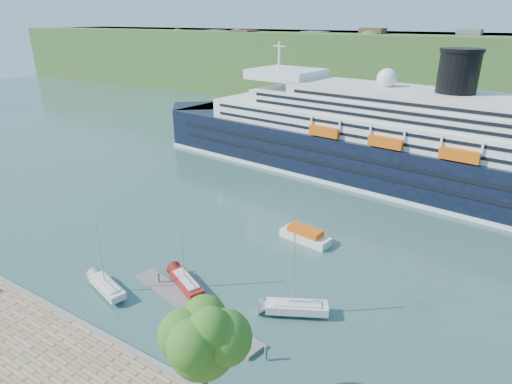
# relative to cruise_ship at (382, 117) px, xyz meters

# --- Properties ---
(ground) EXTENTS (400.00, 400.00, 0.00)m
(ground) POSITION_rel_cruise_ship_xyz_m (-7.99, -57.89, -12.47)
(ground) COLOR #2D514B
(ground) RESTS_ON ground
(far_hillside) EXTENTS (400.00, 50.00, 24.00)m
(far_hillside) POSITION_rel_cruise_ship_xyz_m (-7.99, 87.11, -0.47)
(far_hillside) COLOR #2E5221
(far_hillside) RESTS_ON ground
(quay_coping) EXTENTS (220.00, 0.50, 0.30)m
(quay_coping) POSITION_rel_cruise_ship_xyz_m (-7.99, -58.09, -11.32)
(quay_coping) COLOR slate
(quay_coping) RESTS_ON promenade
(cruise_ship) EXTENTS (112.11, 27.77, 24.93)m
(cruise_ship) POSITION_rel_cruise_ship_xyz_m (0.00, 0.00, 0.00)
(cruise_ship) COLOR black
(cruise_ship) RESTS_ON ground
(promenade_tree) EXTENTS (6.71, 6.71, 11.12)m
(promenade_tree) POSITION_rel_cruise_ship_xyz_m (5.62, -59.76, -5.91)
(promenade_tree) COLOR #2F681B
(promenade_tree) RESTS_ON promenade
(floating_pontoon) EXTENTS (19.39, 6.35, 0.43)m
(floating_pontoon) POSITION_rel_cruise_ship_xyz_m (-4.41, -49.40, -12.25)
(floating_pontoon) COLOR slate
(floating_pontoon) RESTS_ON ground
(sailboat_white_near) EXTENTS (6.90, 3.53, 8.59)m
(sailboat_white_near) POSITION_rel_cruise_ship_xyz_m (-14.53, -52.38, -8.17)
(sailboat_white_near) COLOR silver
(sailboat_white_near) RESTS_ON ground
(sailboat_red) EXTENTS (6.96, 4.62, 8.79)m
(sailboat_red) POSITION_rel_cruise_ship_xyz_m (-7.41, -46.96, -8.07)
(sailboat_red) COLOR maroon
(sailboat_red) RESTS_ON ground
(sailboat_white_far) EXTENTS (7.35, 5.12, 9.35)m
(sailboat_white_far) POSITION_rel_cruise_ship_xyz_m (5.51, -44.27, -7.79)
(sailboat_white_far) COLOR silver
(sailboat_white_far) RESTS_ON ground
(tender_launch) EXTENTS (7.67, 3.56, 2.04)m
(tender_launch) POSITION_rel_cruise_ship_xyz_m (-0.89, -29.12, -11.45)
(tender_launch) COLOR #DB540C
(tender_launch) RESTS_ON ground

